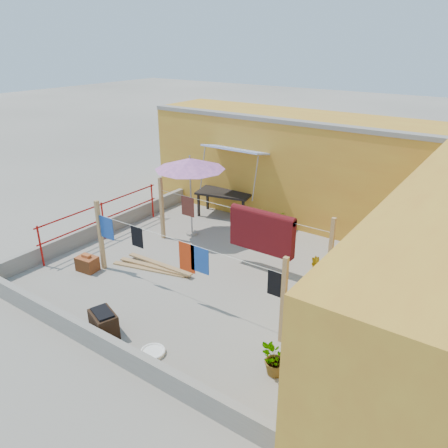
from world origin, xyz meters
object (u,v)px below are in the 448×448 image
at_px(water_jug_a, 357,267).
at_px(water_jug_b, 377,269).
at_px(outdoor_table, 225,194).
at_px(brick_stack, 87,264).
at_px(green_hose, 389,269).
at_px(brazier, 104,324).
at_px(patio_umbrella, 190,164).
at_px(plant_back_a, 273,222).
at_px(white_basin, 153,352).

height_order(water_jug_a, water_jug_b, water_jug_a).
height_order(outdoor_table, brick_stack, outdoor_table).
height_order(outdoor_table, water_jug_a, outdoor_table).
bearing_deg(outdoor_table, green_hose, -6.67).
bearing_deg(brazier, brick_stack, 147.49).
bearing_deg(patio_umbrella, brick_stack, -103.63).
xyz_separation_m(water_jug_b, plant_back_a, (-3.21, 0.57, 0.25)).
distance_m(patio_umbrella, outdoor_table, 2.22).
bearing_deg(outdoor_table, patio_umbrella, -88.59).
bearing_deg(white_basin, water_jug_b, 65.26).
xyz_separation_m(patio_umbrella, green_hose, (5.40, 1.10, -2.08)).
bearing_deg(patio_umbrella, outdoor_table, 91.41).
height_order(brazier, green_hose, brazier).
distance_m(water_jug_a, water_jug_b, 0.47).
relative_size(brick_stack, brazier, 0.76).
height_order(white_basin, water_jug_a, water_jug_a).
relative_size(green_hose, plant_back_a, 0.72).
bearing_deg(white_basin, brazier, -173.83).
bearing_deg(outdoor_table, water_jug_b, -10.47).
distance_m(patio_umbrella, white_basin, 5.69).
xyz_separation_m(brick_stack, green_hose, (6.17, 4.27, -0.15)).
distance_m(patio_umbrella, plant_back_a, 2.94).
bearing_deg(water_jug_b, water_jug_a, -151.61).
relative_size(brick_stack, water_jug_a, 1.59).
distance_m(outdoor_table, brazier, 6.62).
height_order(patio_umbrella, brick_stack, patio_umbrella).
xyz_separation_m(brazier, plant_back_a, (0.39, 6.01, 0.13)).
xyz_separation_m(patio_umbrella, plant_back_a, (1.96, 1.35, -1.73)).
height_order(brick_stack, plant_back_a, plant_back_a).
bearing_deg(brazier, water_jug_a, 58.58).
bearing_deg(brick_stack, outdoor_table, 81.58).
distance_m(brick_stack, white_basin, 3.75).
height_order(white_basin, green_hose, green_hose).
relative_size(brick_stack, water_jug_b, 1.71).
bearing_deg(plant_back_a, white_basin, -82.60).
bearing_deg(plant_back_a, green_hose, -4.10).
relative_size(brick_stack, white_basin, 1.15).
height_order(brick_stack, green_hose, brick_stack).
xyz_separation_m(brick_stack, brazier, (2.34, -1.49, 0.08)).
bearing_deg(plant_back_a, water_jug_b, -10.13).
distance_m(outdoor_table, plant_back_a, 2.07).
xyz_separation_m(patio_umbrella, water_jug_b, (5.17, 0.77, -1.98)).
bearing_deg(brick_stack, brazier, -32.51).
height_order(patio_umbrella, water_jug_b, patio_umbrella).
bearing_deg(brick_stack, water_jug_b, 33.58).
distance_m(brick_stack, water_jug_b, 7.13).
relative_size(patio_umbrella, green_hose, 4.40).
height_order(green_hose, plant_back_a, plant_back_a).
bearing_deg(white_basin, plant_back_a, 97.40).
height_order(patio_umbrella, brazier, patio_umbrella).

